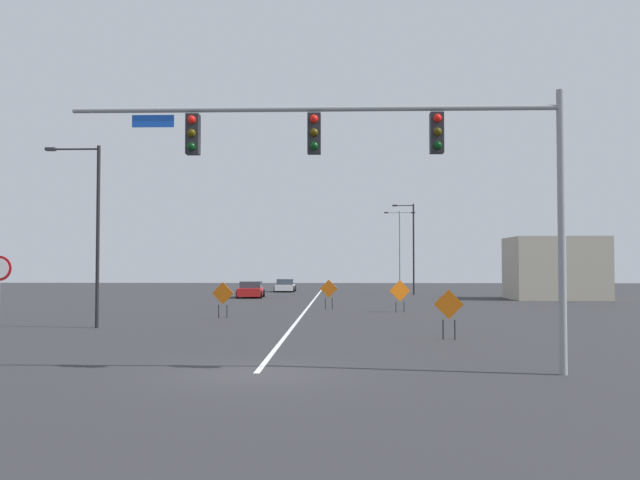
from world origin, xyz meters
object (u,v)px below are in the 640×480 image
object	(u,v)px
street_lamp_near_right	(400,244)
car_white_near	(285,286)
construction_sign_median_far	(449,308)
construction_sign_left_shoulder	(400,292)
street_lamp_mid_left	(412,245)
construction_sign_median_near	(329,291)
street_lamp_mid_right	(93,226)
construction_sign_right_lane	(223,295)
car_red_approaching	(251,290)
traffic_signal_assembly	(385,156)

from	to	relation	value
street_lamp_near_right	car_white_near	distance (m)	13.85
construction_sign_median_far	construction_sign_left_shoulder	bearing A→B (deg)	92.07
street_lamp_mid_left	construction_sign_median_near	xyz separation A→B (m)	(-7.46, -21.91, -3.53)
street_lamp_mid_left	car_white_near	distance (m)	14.92
street_lamp_mid_right	construction_sign_right_lane	size ratio (longest dim) A/B	4.30
street_lamp_near_right	street_lamp_mid_left	size ratio (longest dim) A/B	1.02
street_lamp_near_right	construction_sign_median_near	distance (m)	34.34
street_lamp_near_right	construction_sign_median_near	bearing A→B (deg)	-102.32
construction_sign_median_near	car_red_approaching	size ratio (longest dim) A/B	0.43
construction_sign_right_lane	car_red_approaching	bearing A→B (deg)	93.73
street_lamp_mid_right	construction_sign_median_far	bearing A→B (deg)	-16.30
street_lamp_mid_right	car_red_approaching	world-z (taller)	street_lamp_mid_right
construction_sign_median_far	car_white_near	world-z (taller)	construction_sign_median_far
street_lamp_mid_left	street_lamp_mid_right	bearing A→B (deg)	-116.80
traffic_signal_assembly	construction_sign_median_near	size ratio (longest dim) A/B	6.84
construction_sign_left_shoulder	car_white_near	size ratio (longest dim) A/B	0.44
street_lamp_near_right	construction_sign_median_far	distance (m)	51.06
street_lamp_near_right	construction_sign_right_lane	xyz separation A→B (m)	(-12.73, -40.50, -3.94)
traffic_signal_assembly	construction_sign_median_far	bearing A→B (deg)	70.74
street_lamp_mid_right	construction_sign_median_far	distance (m)	16.01
construction_sign_median_far	car_white_near	distance (m)	47.48
construction_sign_right_lane	street_lamp_mid_right	bearing A→B (deg)	-128.79
street_lamp_mid_left	car_white_near	xyz separation A→B (m)	(-12.51, 7.01, -4.11)
construction_sign_right_lane	car_white_near	world-z (taller)	construction_sign_right_lane
street_lamp_mid_right	car_white_near	xyz separation A→B (m)	(5.19, 42.05, -3.92)
street_lamp_mid_right	street_lamp_mid_left	distance (m)	39.26
traffic_signal_assembly	street_lamp_mid_left	bearing A→B (deg)	83.34
construction_sign_right_lane	car_red_approaching	distance (m)	22.85
street_lamp_mid_right	construction_sign_left_shoulder	size ratio (longest dim) A/B	4.27
street_lamp_mid_left	construction_sign_median_far	xyz separation A→B (m)	(-2.67, -39.44, -3.53)
construction_sign_median_near	construction_sign_left_shoulder	size ratio (longest dim) A/B	0.98
traffic_signal_assembly	construction_sign_right_lane	bearing A→B (deg)	111.50
street_lamp_near_right	car_white_near	xyz separation A→B (m)	(-12.33, -4.41, -4.52)
construction_sign_left_shoulder	car_red_approaching	distance (m)	21.26
construction_sign_median_near	car_red_approaching	world-z (taller)	construction_sign_median_near
construction_sign_median_far	construction_sign_left_shoulder	distance (m)	15.08
construction_sign_right_lane	street_lamp_near_right	bearing A→B (deg)	72.55
traffic_signal_assembly	street_lamp_mid_left	world-z (taller)	street_lamp_mid_left
street_lamp_mid_right	construction_sign_median_near	world-z (taller)	street_lamp_mid_right
street_lamp_mid_left	car_white_near	bearing A→B (deg)	150.75
construction_sign_median_near	traffic_signal_assembly	bearing A→B (deg)	-85.82
street_lamp_mid_left	construction_sign_left_shoulder	distance (m)	24.83
street_lamp_mid_right	car_white_near	world-z (taller)	street_lamp_mid_right
traffic_signal_assembly	construction_sign_left_shoulder	size ratio (longest dim) A/B	6.70
car_white_near	street_lamp_mid_left	bearing A→B (deg)	-29.25
traffic_signal_assembly	street_lamp_mid_right	bearing A→B (deg)	133.70
construction_sign_right_lane	street_lamp_mid_left	bearing A→B (deg)	66.06
construction_sign_median_near	construction_sign_right_lane	bearing A→B (deg)	-127.24
street_lamp_mid_left	car_red_approaching	size ratio (longest dim) A/B	1.99
construction_sign_right_lane	car_white_near	xyz separation A→B (m)	(0.40, 36.09, -0.59)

